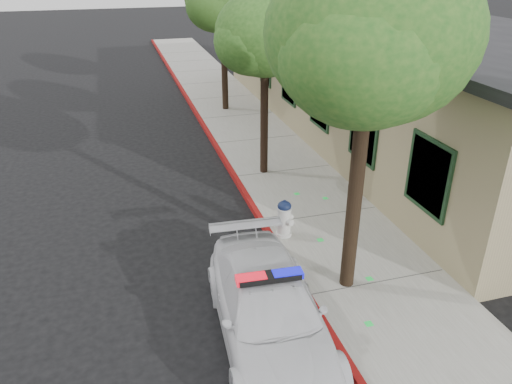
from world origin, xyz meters
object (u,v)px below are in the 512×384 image
(police_car, at_px, (269,310))
(street_tree_mid, at_px, (265,38))
(street_tree_near, at_px, (371,43))
(street_tree_far, at_px, (224,3))
(fire_hydrant, at_px, (284,218))
(clapboard_building, at_px, (387,76))

(police_car, distance_m, street_tree_mid, 8.03)
(street_tree_near, relative_size, street_tree_mid, 1.21)
(street_tree_near, distance_m, street_tree_far, 12.97)
(fire_hydrant, distance_m, street_tree_mid, 5.26)
(fire_hydrant, distance_m, street_tree_far, 11.50)
(fire_hydrant, relative_size, street_tree_far, 0.16)
(fire_hydrant, xyz_separation_m, street_tree_far, (1.07, 10.78, 3.88))
(fire_hydrant, relative_size, street_tree_near, 0.14)
(police_car, xyz_separation_m, street_tree_mid, (2.03, 6.93, 3.52))
(street_tree_mid, relative_size, street_tree_far, 0.92)
(clapboard_building, xyz_separation_m, fire_hydrant, (-6.34, -6.67, -1.51))
(street_tree_near, xyz_separation_m, street_tree_mid, (0.03, 6.00, -0.80))
(clapboard_building, xyz_separation_m, street_tree_far, (-5.27, 4.10, 2.37))
(clapboard_building, distance_m, street_tree_near, 10.91)
(clapboard_building, bearing_deg, street_tree_near, -122.80)
(street_tree_near, bearing_deg, street_tree_mid, 89.67)
(clapboard_building, distance_m, street_tree_far, 7.08)
(police_car, relative_size, fire_hydrant, 4.90)
(clapboard_building, xyz_separation_m, street_tree_near, (-5.71, -8.85, 2.85))
(police_car, height_order, street_tree_mid, street_tree_mid)
(fire_hydrant, height_order, street_tree_near, street_tree_near)
(street_tree_far, bearing_deg, street_tree_near, -91.94)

